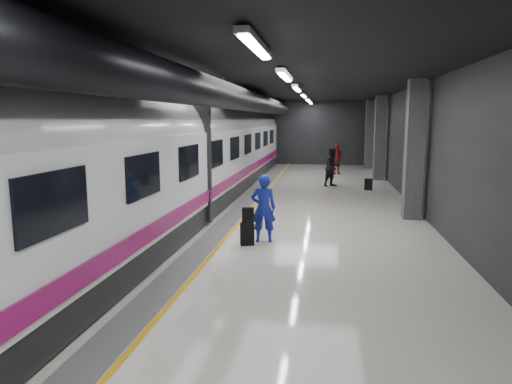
{
  "coord_description": "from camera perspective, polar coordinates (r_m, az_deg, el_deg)",
  "views": [
    {
      "loc": [
        1.74,
        -13.41,
        3.23
      ],
      "look_at": [
        -0.12,
        -1.39,
        1.3
      ],
      "focal_mm": 32.0,
      "sensor_mm": 36.0,
      "label": 1
    }
  ],
  "objects": [
    {
      "name": "shoulder_bag",
      "position": [
        11.8,
        -1.01,
        -2.93
      ],
      "size": [
        0.33,
        0.21,
        0.41
      ],
      "primitive_type": "cube",
      "rotation": [
        0.0,
        0.0,
        0.15
      ],
      "color": "black",
      "rests_on": "suitcase_main"
    },
    {
      "name": "traveler_main",
      "position": [
        12.1,
        0.93,
        -2.05
      ],
      "size": [
        0.73,
        0.55,
        1.81
      ],
      "primitive_type": "imported",
      "rotation": [
        0.0,
        0.0,
        3.32
      ],
      "color": "#1C19C1",
      "rests_on": "ground"
    },
    {
      "name": "traveler_far_b",
      "position": [
        27.72,
        10.01,
        4.1
      ],
      "size": [
        1.14,
        0.68,
        1.82
      ],
      "primitive_type": "imported",
      "rotation": [
        0.0,
        0.0,
        0.24
      ],
      "color": "maroon",
      "rests_on": "ground"
    },
    {
      "name": "platform_hall",
      "position": [
        14.51,
        0.77,
        10.24
      ],
      "size": [
        10.02,
        40.02,
        4.51
      ],
      "color": "black",
      "rests_on": "ground"
    },
    {
      "name": "ground",
      "position": [
        13.9,
        1.36,
        -4.41
      ],
      "size": [
        40.0,
        40.0,
        0.0
      ],
      "primitive_type": "plane",
      "color": "silver",
      "rests_on": "ground"
    },
    {
      "name": "suitcase_main",
      "position": [
        11.91,
        -1.12,
        -5.26
      ],
      "size": [
        0.4,
        0.32,
        0.58
      ],
      "primitive_type": "cube",
      "rotation": [
        0.0,
        0.0,
        0.29
      ],
      "color": "black",
      "rests_on": "ground"
    },
    {
      "name": "train",
      "position": [
        14.35,
        -11.61,
        4.2
      ],
      "size": [
        3.05,
        38.0,
        4.05
      ],
      "color": "black",
      "rests_on": "ground"
    },
    {
      "name": "suitcase_far",
      "position": [
        21.78,
        13.87,
        0.94
      ],
      "size": [
        0.37,
        0.25,
        0.53
      ],
      "primitive_type": "cube",
      "rotation": [
        0.0,
        0.0,
        -0.03
      ],
      "color": "black",
      "rests_on": "ground"
    },
    {
      "name": "traveler_far_a",
      "position": [
        22.56,
        9.57,
        3.07
      ],
      "size": [
        1.15,
        1.14,
        1.87
      ],
      "primitive_type": "imported",
      "rotation": [
        0.0,
        0.0,
        0.73
      ],
      "color": "black",
      "rests_on": "ground"
    }
  ]
}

